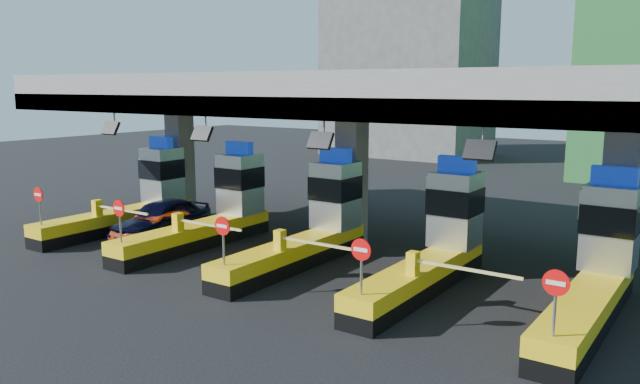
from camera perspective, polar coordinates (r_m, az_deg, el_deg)
The scene contains 10 objects.
ground at distance 23.61m, azimuth -1.00°, elevation -6.40°, with size 120.00×120.00×0.00m, color black.
toll_canopy at distance 25.08m, azimuth 2.81°, elevation 8.74°, with size 28.00×12.09×7.00m.
toll_lane_far_left at distance 30.25m, azimuth -16.31°, elevation -0.50°, with size 4.43×8.00×4.16m.
toll_lane_left at distance 26.61m, azimuth -9.46°, elevation -1.59°, with size 4.43×8.00×4.16m.
toll_lane_center at distance 23.48m, azimuth -0.61°, elevation -2.96°, with size 4.43×8.00×4.16m.
toll_lane_right at distance 21.09m, azimuth 10.61°, elevation -4.60°, with size 4.43×8.00×4.16m.
toll_lane_far_right at distance 19.70m, azimuth 24.10°, elevation -6.32°, with size 4.43×8.00×4.16m.
bg_building_concrete at distance 60.92m, azimuth 8.13°, elevation 11.91°, with size 14.00×10.00×18.00m, color #4C4C49.
van at distance 27.86m, azimuth -14.26°, elevation -2.40°, with size 2.02×5.01×1.71m, color black.
red_car at distance 27.43m, azimuth -14.86°, elevation -3.06°, with size 1.36×3.90×1.29m, color maroon.
Camera 1 is at (13.18, -18.47, 6.54)m, focal length 35.00 mm.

